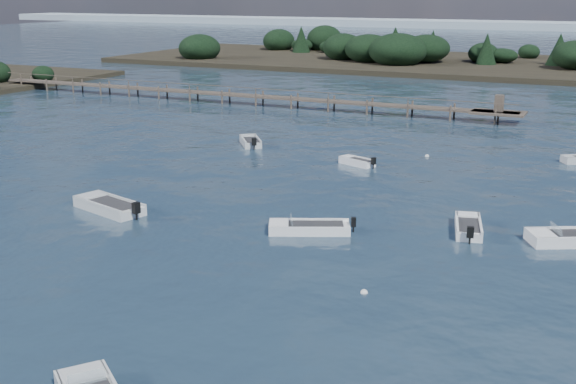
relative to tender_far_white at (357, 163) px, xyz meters
The scene contains 13 objects.
ground 34.07m from the tender_far_white, 86.24° to the left, with size 400.00×400.00×0.00m, color #172737.
tender_far_white is the anchor object (origin of this frame).
tender_far_grey 10.77m from the tender_far_white, 164.33° to the left, with size 3.10×3.49×1.21m.
dinghy_mid_white_a 15.61m from the tender_far_white, 79.22° to the right, with size 4.53×3.21×1.07m.
dinghy_mid_white_b 19.27m from the tender_far_white, 35.51° to the right, with size 4.93×3.75×1.25m.
dinghy_mid_grey 19.07m from the tender_far_white, 118.19° to the right, with size 5.19×3.04×1.29m.
dinghy_extra_a 15.71m from the tender_far_white, 48.19° to the right, with size 2.11×3.96×1.16m.
buoy_a 31.55m from the tender_far_white, 86.52° to the right, with size 0.32×0.32×0.32m, color silver.
buoy_b 23.13m from the tender_far_white, 69.20° to the right, with size 0.32×0.32×0.32m, color silver.
buoy_c 17.42m from the tender_far_white, 119.79° to the right, with size 0.32×0.32×0.32m, color silver.
buoy_e 6.29m from the tender_far_white, 52.08° to the left, with size 0.32×0.32×0.32m, color silver.
jetty 29.41m from the tender_far_white, 131.57° to the left, with size 64.50×3.20×3.40m.
distant_haze 222.08m from the tender_far_white, 113.28° to the left, with size 280.00×20.00×2.40m, color #92A5B5.
Camera 1 is at (15.08, -22.28, 12.23)m, focal length 45.00 mm.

